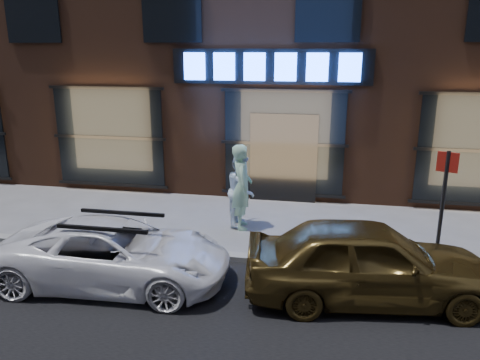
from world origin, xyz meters
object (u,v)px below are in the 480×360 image
object	(u,v)px
man_cap	(241,190)
white_suv	(115,253)
man_bowtie	(242,187)
sign_post	(443,200)
gold_sedan	(368,261)

from	to	relation	value
man_cap	white_suv	bearing A→B (deg)	149.86
man_bowtie	white_suv	world-z (taller)	man_bowtie
sign_post	man_cap	bearing A→B (deg)	179.36
man_bowtie	gold_sedan	bearing A→B (deg)	-150.29
white_suv	gold_sedan	world-z (taller)	gold_sedan
white_suv	gold_sedan	distance (m)	4.37
man_bowtie	gold_sedan	distance (m)	3.88
man_cap	white_suv	size ratio (longest dim) A/B	0.42
man_bowtie	man_cap	xyz separation A→B (m)	(-0.05, 0.18, -0.14)
white_suv	sign_post	bearing A→B (deg)	-76.98
man_bowtie	man_cap	distance (m)	0.24
man_bowtie	sign_post	world-z (taller)	sign_post
gold_sedan	sign_post	bearing A→B (deg)	-51.75
white_suv	sign_post	world-z (taller)	sign_post
man_cap	white_suv	world-z (taller)	man_cap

